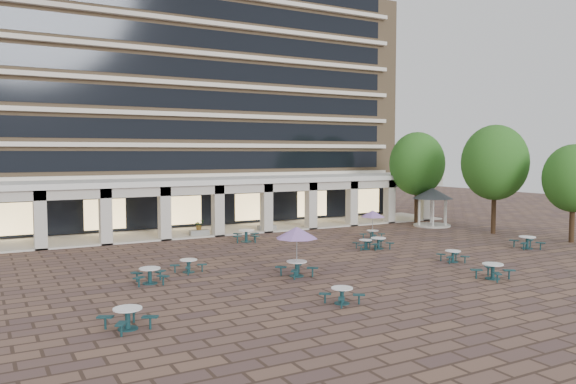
% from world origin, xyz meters
% --- Properties ---
extents(ground, '(120.00, 120.00, 0.00)m').
position_xyz_m(ground, '(0.00, 0.00, 0.00)').
color(ground, brown).
rests_on(ground, ground).
extents(apartment_building, '(40.00, 15.50, 25.20)m').
position_xyz_m(apartment_building, '(0.00, 25.47, 12.60)').
color(apartment_building, '#917352').
rests_on(apartment_building, ground).
extents(retail_arcade, '(42.00, 6.60, 4.40)m').
position_xyz_m(retail_arcade, '(0.00, 14.80, 3.00)').
color(retail_arcade, white).
rests_on(retail_arcade, ground).
extents(picnic_table_0, '(2.09, 2.09, 0.80)m').
position_xyz_m(picnic_table_0, '(-13.67, -7.59, 0.47)').
color(picnic_table_0, '#153B41').
rests_on(picnic_table_0, ground).
extents(picnic_table_1, '(1.74, 1.74, 0.70)m').
position_xyz_m(picnic_table_1, '(-4.82, -8.50, 0.42)').
color(picnic_table_1, '#153B41').
rests_on(picnic_table_1, ground).
extents(picnic_table_2, '(2.02, 2.02, 0.79)m').
position_xyz_m(picnic_table_2, '(4.62, -8.34, 0.47)').
color(picnic_table_2, '#153B41').
rests_on(picnic_table_2, ground).
extents(picnic_table_3, '(2.22, 2.22, 0.82)m').
position_xyz_m(picnic_table_3, '(14.00, -3.08, 0.49)').
color(picnic_table_3, '#153B41').
rests_on(picnic_table_3, ground).
extents(picnic_table_5, '(1.93, 1.93, 0.70)m').
position_xyz_m(picnic_table_5, '(-8.49, 0.76, 0.42)').
color(picnic_table_5, '#153B41').
rests_on(picnic_table_5, ground).
extents(picnic_table_6, '(2.24, 2.24, 2.59)m').
position_xyz_m(picnic_table_6, '(-3.85, -2.92, 2.20)').
color(picnic_table_6, '#153B41').
rests_on(picnic_table_6, ground).
extents(picnic_table_7, '(1.79, 1.79, 0.69)m').
position_xyz_m(picnic_table_7, '(6.14, -4.08, 0.41)').
color(picnic_table_7, '#153B41').
rests_on(picnic_table_7, ground).
extents(picnic_table_8, '(1.96, 1.96, 0.79)m').
position_xyz_m(picnic_table_8, '(-11.03, -0.85, 0.47)').
color(picnic_table_8, '#153B41').
rests_on(picnic_table_8, ground).
extents(picnic_table_9, '(2.37, 2.37, 0.87)m').
position_xyz_m(picnic_table_9, '(-1.38, 8.77, 0.52)').
color(picnic_table_9, '#153B41').
rests_on(picnic_table_9, ground).
extents(picnic_table_10, '(1.82, 1.82, 0.76)m').
position_xyz_m(picnic_table_10, '(5.16, 1.72, 0.45)').
color(picnic_table_10, '#153B41').
rests_on(picnic_table_10, ground).
extents(picnic_table_11, '(1.86, 1.86, 2.15)m').
position_xyz_m(picnic_table_11, '(7.44, 5.34, 1.83)').
color(picnic_table_11, '#153B41').
rests_on(picnic_table_11, ground).
extents(picnic_table_13, '(1.74, 1.74, 0.66)m').
position_xyz_m(picnic_table_13, '(4.26, 1.95, 0.39)').
color(picnic_table_13, '#153B41').
rests_on(picnic_table_13, ground).
extents(gazebo, '(3.59, 3.59, 3.34)m').
position_xyz_m(gazebo, '(16.57, 8.72, 2.52)').
color(gazebo, beige).
rests_on(gazebo, ground).
extents(tree_east_a, '(5.21, 5.21, 8.69)m').
position_xyz_m(tree_east_a, '(17.67, 2.96, 5.68)').
color(tree_east_a, '#3A2517').
rests_on(tree_east_a, ground).
extents(tree_east_b, '(4.25, 4.25, 7.09)m').
position_xyz_m(tree_east_b, '(19.08, -2.84, 4.63)').
color(tree_east_b, '#3A2517').
rests_on(tree_east_b, ground).
extents(tree_east_c, '(5.01, 5.01, 8.35)m').
position_xyz_m(tree_east_c, '(16.73, 10.94, 5.46)').
color(tree_east_c, '#3A2517').
rests_on(tree_east_c, ground).
extents(planter_left, '(1.50, 0.71, 1.30)m').
position_xyz_m(planter_left, '(-3.47, 12.90, 0.54)').
color(planter_left, gray).
rests_on(planter_left, ground).
extents(planter_right, '(1.50, 0.67, 1.31)m').
position_xyz_m(planter_right, '(2.38, 12.90, 0.55)').
color(planter_right, gray).
rests_on(planter_right, ground).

